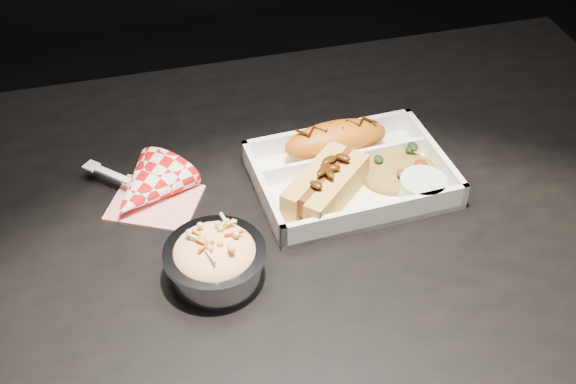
# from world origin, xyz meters

# --- Properties ---
(dining_table) EXTENTS (1.20, 0.80, 0.75)m
(dining_table) POSITION_xyz_m (0.00, 0.00, 0.66)
(dining_table) COLOR black
(dining_table) RESTS_ON ground
(food_tray) EXTENTS (0.26, 0.19, 0.04)m
(food_tray) POSITION_xyz_m (0.10, 0.05, 0.76)
(food_tray) COLOR white
(food_tray) RESTS_ON dining_table
(fried_pastry) EXTENTS (0.15, 0.07, 0.05)m
(fried_pastry) POSITION_xyz_m (0.10, 0.10, 0.78)
(fried_pastry) COLOR #BC5F12
(fried_pastry) RESTS_ON food_tray
(hotdog) EXTENTS (0.13, 0.13, 0.06)m
(hotdog) POSITION_xyz_m (0.06, 0.02, 0.78)
(hotdog) COLOR gold
(hotdog) RESTS_ON food_tray
(fried_rice_mound) EXTENTS (0.11, 0.09, 0.03)m
(fried_rice_mound) POSITION_xyz_m (0.16, 0.04, 0.77)
(fried_rice_mound) COLOR olive
(fried_rice_mound) RESTS_ON food_tray
(cupcake_liner) EXTENTS (0.06, 0.06, 0.03)m
(cupcake_liner) POSITION_xyz_m (0.18, -0.01, 0.77)
(cupcake_liner) COLOR beige
(cupcake_liner) RESTS_ON food_tray
(foil_coleslaw_cup) EXTENTS (0.12, 0.12, 0.07)m
(foil_coleslaw_cup) POSITION_xyz_m (-0.10, -0.07, 0.78)
(foil_coleslaw_cup) COLOR silver
(foil_coleslaw_cup) RESTS_ON dining_table
(napkin_fork) EXTENTS (0.16, 0.15, 0.10)m
(napkin_fork) POSITION_xyz_m (-0.17, 0.09, 0.77)
(napkin_fork) COLOR red
(napkin_fork) RESTS_ON dining_table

